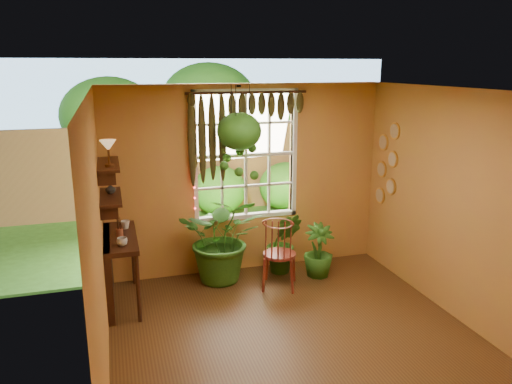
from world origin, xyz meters
TOP-DOWN VIEW (x-y plane):
  - floor at (0.00, 0.00)m, footprint 4.50×4.50m
  - ceiling at (0.00, 0.00)m, footprint 4.50×4.50m
  - wall_back at (0.00, 2.25)m, footprint 4.00×0.00m
  - wall_left at (-2.00, 0.00)m, footprint 0.00×4.50m
  - wall_right at (2.00, 0.00)m, footprint 0.00×4.50m
  - window at (0.00, 2.28)m, footprint 1.52×0.10m
  - valance_vine at (-0.08, 2.16)m, footprint 1.70×0.12m
  - string_lights at (-0.76, 2.19)m, footprint 0.03×0.03m
  - wall_plates at (1.98, 1.79)m, footprint 0.04×0.32m
  - counter_ledge at (-1.91, 1.60)m, footprint 0.40×1.20m
  - shelf_lower at (-1.88, 1.60)m, footprint 0.25×0.90m
  - shelf_upper at (-1.88, 1.60)m, footprint 0.25×0.90m
  - backyard at (0.24, 6.87)m, footprint 14.00×10.00m
  - windsor_chair at (0.24, 1.46)m, footprint 0.59×0.60m
  - potted_plant_left at (-0.43, 1.92)m, footprint 1.39×1.29m
  - potted_plant_mid at (0.47, 1.94)m, footprint 0.60×0.55m
  - potted_plant_right at (0.90, 1.68)m, footprint 0.43×0.43m
  - hanging_basket at (-0.19, 1.91)m, footprint 0.59×0.59m
  - cup_a at (-1.78, 1.23)m, footprint 0.13×0.13m
  - cup_b at (-1.72, 1.86)m, footprint 0.12×0.12m
  - brush_jar at (-1.80, 1.56)m, footprint 0.09×0.09m
  - shelf_vase at (-1.87, 1.71)m, footprint 0.15×0.15m
  - tiffany_lamp at (-1.86, 1.36)m, footprint 0.18×0.18m

SIDE VIEW (x-z plane):
  - floor at x=0.00m, z-range 0.00..0.00m
  - windsor_chair at x=0.24m, z-range -0.25..0.94m
  - potted_plant_right at x=0.90m, z-range 0.00..0.76m
  - potted_plant_mid at x=0.47m, z-range 0.00..0.91m
  - counter_ledge at x=-1.91m, z-range 0.10..1.00m
  - potted_plant_left at x=-0.43m, z-range 0.00..1.26m
  - cup_a at x=-1.78m, z-range 0.90..1.00m
  - cup_b at x=-1.72m, z-range 0.90..1.01m
  - brush_jar at x=-1.80m, z-range 0.87..1.18m
  - backyard at x=0.24m, z-range -4.72..7.28m
  - wall_back at x=0.00m, z-range -0.65..3.35m
  - wall_left at x=-2.00m, z-range -0.90..3.60m
  - wall_right at x=2.00m, z-range -0.90..3.60m
  - shelf_lower at x=-1.88m, z-range 1.38..1.42m
  - shelf_vase at x=-1.87m, z-range 1.42..1.54m
  - wall_plates at x=1.98m, z-range 1.00..2.10m
  - window at x=0.00m, z-range 0.77..2.63m
  - string_lights at x=-0.76m, z-range 0.98..2.52m
  - shelf_upper at x=-1.88m, z-range 1.78..1.82m
  - hanging_basket at x=-0.19m, z-range 1.37..2.63m
  - tiffany_lamp at x=-1.86m, z-range 1.89..2.20m
  - valance_vine at x=-0.08m, z-range 1.73..2.83m
  - ceiling at x=0.00m, z-range 2.70..2.70m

